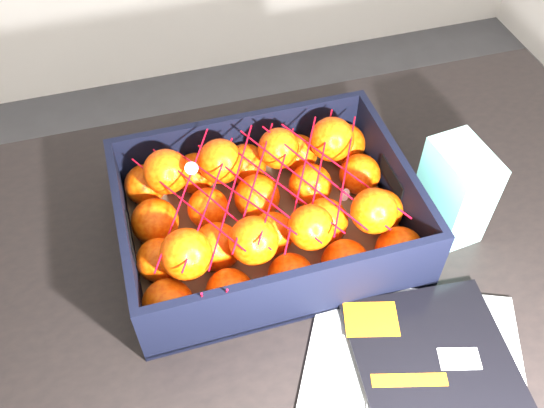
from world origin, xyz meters
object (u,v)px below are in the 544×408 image
object	(u,v)px
table	(324,286)
produce_crate	(267,221)
retail_carton	(455,191)
magazine_stack	(423,388)

from	to	relation	value
table	produce_crate	bearing A→B (deg)	144.13
retail_carton	table	bearing A→B (deg)	174.16
produce_crate	table	bearing A→B (deg)	-35.87
table	produce_crate	xyz separation A→B (m)	(-0.08, 0.06, 0.13)
table	magazine_stack	bearing A→B (deg)	-80.64
magazine_stack	retail_carton	world-z (taller)	retail_carton
magazine_stack	retail_carton	distance (m)	0.31
retail_carton	produce_crate	bearing A→B (deg)	162.01
magazine_stack	produce_crate	world-z (taller)	produce_crate
magazine_stack	table	bearing A→B (deg)	99.36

